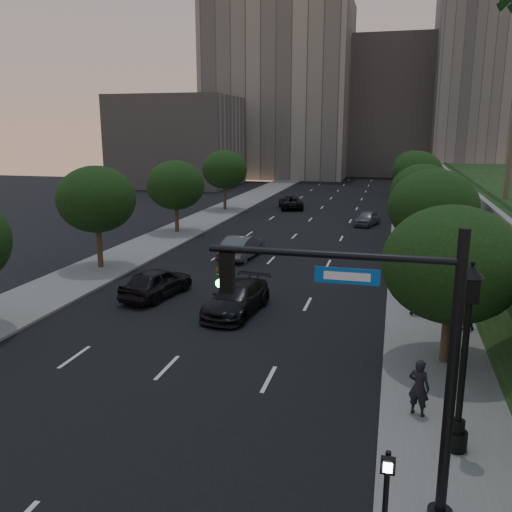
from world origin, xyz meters
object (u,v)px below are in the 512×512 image
(sedan_mid_left, at_px, (242,247))
(traffic_signal_mast, at_px, (399,376))
(street_lamp, at_px, (463,367))
(pedestrian_b, at_px, (466,311))
(pedestrian_c, at_px, (415,299))
(pedestrian_a, at_px, (419,387))
(sedan_far_right, at_px, (367,218))
(sedan_near_left, at_px, (157,282))
(sedan_far_left, at_px, (291,202))
(sedan_near_right, at_px, (237,298))

(sedan_mid_left, bearing_deg, traffic_signal_mast, 119.09)
(street_lamp, distance_m, pedestrian_b, 10.29)
(street_lamp, height_order, pedestrian_c, street_lamp)
(sedan_mid_left, relative_size, pedestrian_a, 2.69)
(traffic_signal_mast, distance_m, sedan_mid_left, 27.01)
(sedan_far_right, bearing_deg, sedan_near_left, -95.05)
(sedan_near_left, bearing_deg, pedestrian_b, -174.03)
(street_lamp, height_order, sedan_near_left, street_lamp)
(sedan_mid_left, xyz_separation_m, sedan_far_left, (-1.24, 24.91, -0.08))
(sedan_mid_left, xyz_separation_m, pedestrian_b, (13.64, -11.44, 0.17))
(traffic_signal_mast, bearing_deg, sedan_far_right, 93.74)
(traffic_signal_mast, xyz_separation_m, sedan_near_right, (-7.59, 13.21, -2.91))
(traffic_signal_mast, distance_m, sedan_far_left, 51.08)
(sedan_mid_left, distance_m, pedestrian_a, 22.79)
(sedan_far_left, bearing_deg, pedestrian_a, 88.97)
(sedan_mid_left, bearing_deg, pedestrian_a, 125.74)
(sedan_near_right, relative_size, pedestrian_b, 3.10)
(sedan_mid_left, xyz_separation_m, pedestrian_c, (11.50, -10.03, 0.13))
(pedestrian_a, bearing_deg, traffic_signal_mast, 105.29)
(traffic_signal_mast, relative_size, pedestrian_a, 3.78)
(sedan_near_left, relative_size, sedan_far_right, 1.18)
(street_lamp, relative_size, sedan_near_left, 1.16)
(sedan_mid_left, bearing_deg, street_lamp, 125.73)
(sedan_far_right, bearing_deg, pedestrian_c, -66.11)
(traffic_signal_mast, bearing_deg, sedan_far_left, 103.36)
(sedan_near_left, distance_m, pedestrian_a, 16.52)
(street_lamp, bearing_deg, sedan_mid_left, 119.76)
(sedan_far_left, relative_size, pedestrian_a, 2.88)
(sedan_near_left, xyz_separation_m, pedestrian_b, (15.65, -1.42, 0.17))
(traffic_signal_mast, bearing_deg, sedan_mid_left, 113.12)
(traffic_signal_mast, xyz_separation_m, sedan_near_left, (-12.55, 14.68, -2.85))
(sedan_near_right, bearing_deg, sedan_near_left, 169.75)
(sedan_near_right, xyz_separation_m, sedan_far_right, (4.94, 27.30, -0.06))
(sedan_near_left, height_order, sedan_mid_left, sedan_near_left)
(sedan_mid_left, height_order, pedestrian_a, pedestrian_a)
(traffic_signal_mast, distance_m, pedestrian_c, 14.96)
(sedan_near_left, xyz_separation_m, pedestrian_c, (13.51, -0.00, 0.13))
(pedestrian_c, bearing_deg, sedan_far_left, -88.74)
(pedestrian_c, bearing_deg, pedestrian_b, 127.71)
(street_lamp, bearing_deg, pedestrian_b, 82.40)
(sedan_near_left, bearing_deg, sedan_far_left, -80.12)
(sedan_near_left, bearing_deg, sedan_near_right, 174.64)
(sedan_near_left, height_order, pedestrian_b, pedestrian_b)
(pedestrian_b, distance_m, pedestrian_c, 2.57)
(traffic_signal_mast, height_order, sedan_near_left, traffic_signal_mast)
(sedan_near_left, relative_size, pedestrian_c, 3.01)
(sedan_mid_left, relative_size, sedan_near_right, 0.95)
(street_lamp, relative_size, sedan_far_right, 1.37)
(street_lamp, distance_m, sedan_near_right, 13.82)
(sedan_near_left, distance_m, sedan_mid_left, 10.22)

